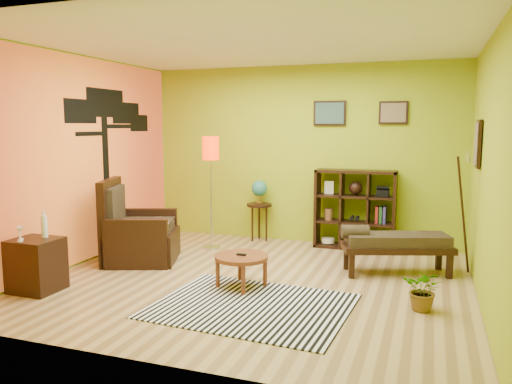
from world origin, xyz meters
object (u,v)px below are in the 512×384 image
(armchair, at_px, (137,236))
(bench, at_px, (394,243))
(side_cabinet, at_px, (36,264))
(floor_lamp, at_px, (211,158))
(globe_table, at_px, (259,195))
(coffee_table, at_px, (241,260))
(cube_shelf, at_px, (356,210))
(potted_plant, at_px, (424,294))

(armchair, xyz_separation_m, bench, (3.40, 0.54, 0.06))
(side_cabinet, xyz_separation_m, floor_lamp, (1.06, 2.44, 1.07))
(side_cabinet, height_order, floor_lamp, floor_lamp)
(bench, bearing_deg, side_cabinet, -151.79)
(globe_table, bearing_deg, coffee_table, -75.95)
(coffee_table, height_order, bench, bench)
(armchair, distance_m, side_cabinet, 1.52)
(side_cabinet, bearing_deg, cube_shelf, 45.66)
(side_cabinet, height_order, globe_table, globe_table)
(side_cabinet, relative_size, bench, 0.64)
(side_cabinet, height_order, bench, side_cabinet)
(armchair, relative_size, bench, 0.83)
(globe_table, bearing_deg, armchair, -124.78)
(cube_shelf, relative_size, bench, 0.84)
(coffee_table, bearing_deg, globe_table, 104.05)
(floor_lamp, bearing_deg, side_cabinet, -113.38)
(floor_lamp, distance_m, cube_shelf, 2.32)
(coffee_table, relative_size, bench, 0.43)
(coffee_table, height_order, armchair, armchair)
(floor_lamp, xyz_separation_m, bench, (2.70, -0.43, -0.98))
(globe_table, height_order, cube_shelf, cube_shelf)
(coffee_table, xyz_separation_m, bench, (1.62, 1.14, 0.07))
(cube_shelf, xyz_separation_m, bench, (0.65, -1.17, -0.20))
(cube_shelf, height_order, bench, cube_shelf)
(bench, bearing_deg, cube_shelf, 119.00)
(coffee_table, relative_size, armchair, 0.52)
(floor_lamp, distance_m, bench, 2.91)
(coffee_table, bearing_deg, potted_plant, -2.15)
(globe_table, bearing_deg, floor_lamp, -123.88)
(potted_plant, bearing_deg, globe_table, 137.22)
(coffee_table, height_order, potted_plant, coffee_table)
(side_cabinet, height_order, cube_shelf, cube_shelf)
(armchair, bearing_deg, cube_shelf, 31.93)
(armchair, bearing_deg, side_cabinet, -103.94)
(side_cabinet, distance_m, potted_plant, 4.23)
(coffee_table, distance_m, bench, 1.98)
(floor_lamp, bearing_deg, potted_plant, -27.90)
(coffee_table, xyz_separation_m, potted_plant, (2.00, -0.08, -0.16))
(coffee_table, relative_size, globe_table, 0.63)
(side_cabinet, xyz_separation_m, bench, (3.76, 2.02, 0.09))
(bench, xyz_separation_m, potted_plant, (0.39, -1.21, -0.23))
(armchair, xyz_separation_m, globe_table, (1.20, 1.72, 0.40))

